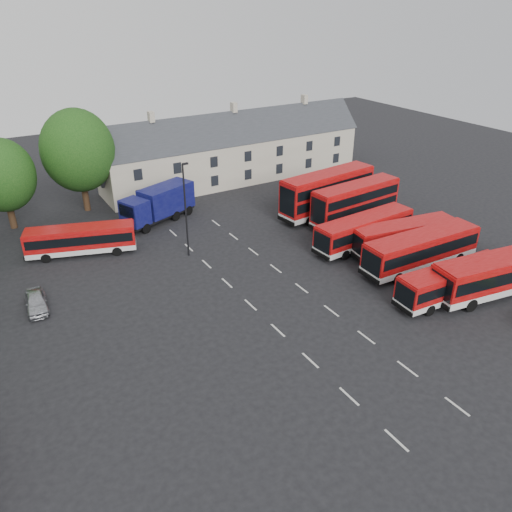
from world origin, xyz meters
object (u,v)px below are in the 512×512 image
Objects in this scene: box_truck at (159,203)px; silver_car at (36,302)px; lamppost at (186,208)px; bus_row_a at (500,272)px; bus_dd_south at (355,201)px.

box_truck reaches higher than silver_car.
lamppost reaches higher than box_truck.
lamppost is (14.03, 2.40, 4.13)m from silver_car.
bus_row_a is at bearing -22.68° from silver_car.
bus_dd_south reaches higher than bus_row_a.
bus_row_a is 37.14m from silver_car.
bus_dd_south reaches higher than box_truck.
bus_row_a is 3.14× the size of silver_car.
bus_row_a is 17.34m from bus_dd_south.
bus_row_a is 1.38× the size of lamppost.
bus_row_a is 27.26m from lamppost.
bus_dd_south is 18.85m from lamppost.
box_truck is 2.26× the size of silver_car.
silver_car is (-14.76, -11.54, -1.43)m from box_truck.
box_truck is 0.99× the size of lamppost.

